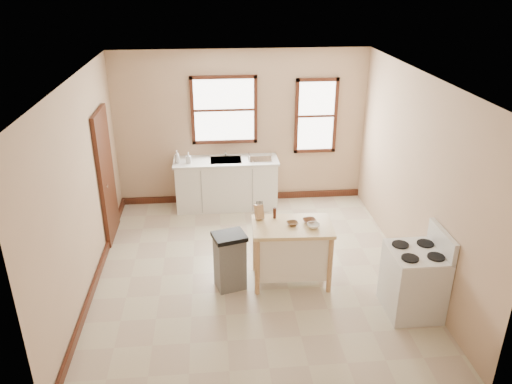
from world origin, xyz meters
The scene contains 23 objects.
floor centered at (0.00, 0.00, 0.00)m, with size 5.00×5.00×0.00m, color beige.
ceiling centered at (0.00, 0.00, 2.80)m, with size 5.00×5.00×0.00m, color white.
wall_back centered at (0.00, 2.50, 1.40)m, with size 4.50×0.04×2.80m, color tan.
wall_left centered at (-2.25, 0.00, 1.40)m, with size 0.04×5.00×2.80m, color tan.
wall_right centered at (2.25, 0.00, 1.40)m, with size 0.04×5.00×2.80m, color tan.
window_main centered at (-0.30, 2.48, 1.75)m, with size 1.17×0.06×1.22m, color #411911, non-canonical shape.
window_side centered at (1.35, 2.48, 1.60)m, with size 0.77×0.06×1.37m, color #411911, non-canonical shape.
door_left centered at (-2.21, 1.30, 1.05)m, with size 0.06×0.90×2.10m, color #411911.
baseboard_back centered at (0.00, 2.47, 0.06)m, with size 4.50×0.04×0.12m, color #411911.
baseboard_left centered at (-2.22, 0.00, 0.06)m, with size 0.04×5.00×0.12m, color #411911.
sink_counter centered at (-0.30, 2.20, 0.46)m, with size 1.86×0.62×0.92m, color silver, non-canonical shape.
faucet centered at (-0.30, 2.38, 1.03)m, with size 0.03×0.03×0.22m, color silver.
soap_bottle_a centered at (-1.15, 2.12, 1.03)m, with size 0.09×0.09×0.23m, color #B2B2B2.
soap_bottle_b centered at (-0.95, 2.11, 1.01)m, with size 0.08×0.09×0.19m, color #B2B2B2.
dish_rack centered at (0.30, 2.14, 0.97)m, with size 0.41×0.31×0.10m, color silver, non-canonical shape.
kitchen_island centered at (0.50, -0.28, 0.44)m, with size 1.07×0.68×0.88m, color #D0B97A, non-canonical shape.
knife_block centered at (0.07, -0.05, 0.98)m, with size 0.10×0.10×0.20m, color tan, non-canonical shape.
pepper_grinder centered at (0.29, -0.05, 0.95)m, with size 0.04×0.04×0.15m, color #3E1B10.
bowl_a centered at (0.50, -0.27, 0.90)m, with size 0.15×0.15×0.04m, color brown.
bowl_b centered at (0.74, -0.23, 0.90)m, with size 0.18×0.18×0.04m, color brown.
bowl_c centered at (0.76, -0.37, 0.90)m, with size 0.17×0.17×0.05m, color white.
trash_bin centered at (-0.35, -0.35, 0.41)m, with size 0.42×0.35×0.82m, color slate, non-canonical shape.
gas_stove centered at (1.92, -1.09, 0.57)m, with size 0.70×0.71×1.14m, color silver, non-canonical shape.
Camera 1 is at (-0.54, -6.14, 4.02)m, focal length 35.00 mm.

